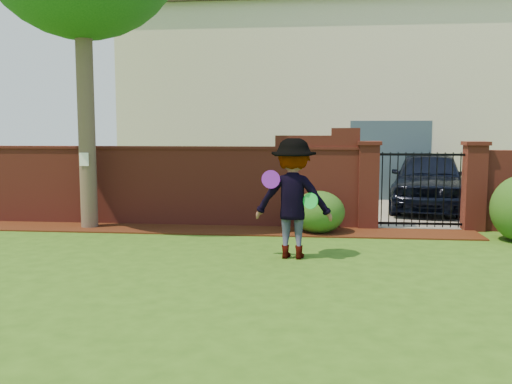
# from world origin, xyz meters

# --- Properties ---
(ground) EXTENTS (80.00, 80.00, 0.01)m
(ground) POSITION_xyz_m (0.00, 0.00, -0.01)
(ground) COLOR #2F5916
(ground) RESTS_ON ground
(mulch_bed) EXTENTS (11.10, 1.08, 0.03)m
(mulch_bed) POSITION_xyz_m (-0.95, 3.34, 0.01)
(mulch_bed) COLOR #351509
(mulch_bed) RESTS_ON ground
(brick_wall) EXTENTS (8.70, 0.31, 2.16)m
(brick_wall) POSITION_xyz_m (-2.01, 4.00, 0.93)
(brick_wall) COLOR maroon
(brick_wall) RESTS_ON ground
(pillar_left) EXTENTS (0.50, 0.50, 1.88)m
(pillar_left) POSITION_xyz_m (2.40, 4.00, 0.96)
(pillar_left) COLOR maroon
(pillar_left) RESTS_ON ground
(pillar_right) EXTENTS (0.50, 0.50, 1.88)m
(pillar_right) POSITION_xyz_m (4.60, 4.00, 0.96)
(pillar_right) COLOR maroon
(pillar_right) RESTS_ON ground
(iron_gate) EXTENTS (1.78, 0.03, 1.60)m
(iron_gate) POSITION_xyz_m (3.50, 4.00, 0.85)
(iron_gate) COLOR black
(iron_gate) RESTS_ON ground
(driveway) EXTENTS (3.20, 8.00, 0.01)m
(driveway) POSITION_xyz_m (3.50, 8.00, 0.01)
(driveway) COLOR gray
(driveway) RESTS_ON ground
(house) EXTENTS (12.40, 6.40, 6.30)m
(house) POSITION_xyz_m (1.00, 12.00, 3.16)
(house) COLOR #F4E9CC
(house) RESTS_ON ground
(car) EXTENTS (2.74, 4.95, 1.59)m
(car) POSITION_xyz_m (4.25, 6.93, 0.80)
(car) COLOR black
(car) RESTS_ON ground
(paper_notice) EXTENTS (0.20, 0.01, 0.28)m
(paper_notice) POSITION_xyz_m (-3.60, 3.21, 1.50)
(paper_notice) COLOR white
(paper_notice) RESTS_ON tree
(shrub_left) EXTENTS (1.07, 1.07, 0.87)m
(shrub_left) POSITION_xyz_m (1.35, 3.30, 0.44)
(shrub_left) COLOR #194B16
(shrub_left) RESTS_ON ground
(man) EXTENTS (1.35, 0.86, 1.98)m
(man) POSITION_xyz_m (0.90, 1.00, 0.99)
(man) COLOR gray
(man) RESTS_ON ground
(frisbee_purple) EXTENTS (0.31, 0.15, 0.30)m
(frisbee_purple) POSITION_xyz_m (0.55, 0.84, 1.32)
(frisbee_purple) COLOR purple
(frisbee_purple) RESTS_ON man
(frisbee_green) EXTENTS (0.26, 0.17, 0.26)m
(frisbee_green) POSITION_xyz_m (1.20, 0.83, 0.98)
(frisbee_green) COLOR green
(frisbee_green) RESTS_ON man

